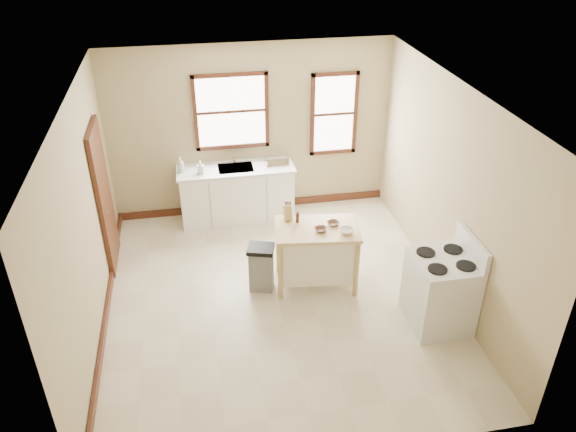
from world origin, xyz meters
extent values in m
plane|color=beige|center=(0.00, 0.00, 0.00)|extent=(5.00, 5.00, 0.00)
plane|color=white|center=(0.00, 0.00, 2.80)|extent=(5.00, 5.00, 0.00)
cube|color=tan|center=(0.00, 2.50, 1.40)|extent=(4.50, 0.04, 2.80)
cube|color=tan|center=(-2.25, 0.00, 1.40)|extent=(0.04, 5.00, 2.80)
cube|color=tan|center=(2.25, 0.00, 1.40)|extent=(0.04, 5.00, 2.80)
cube|color=#3F1611|center=(-2.21, 1.30, 1.05)|extent=(0.06, 0.90, 2.10)
cube|color=#3F1611|center=(0.00, 2.47, 0.06)|extent=(4.50, 0.04, 0.12)
cube|color=#3F1611|center=(-2.22, 0.00, 0.06)|extent=(0.04, 5.00, 0.12)
cylinder|color=silver|center=(-0.30, 2.38, 1.03)|extent=(0.03, 0.03, 0.22)
imported|color=#B2B2B2|center=(-1.15, 2.19, 1.05)|extent=(0.12, 0.12, 0.25)
imported|color=#B2B2B2|center=(-0.85, 2.10, 1.02)|extent=(0.10, 0.10, 0.20)
cylinder|color=#3B1D10|center=(0.34, 0.42, 0.98)|extent=(0.06, 0.06, 0.15)
imported|color=brown|center=(0.60, 0.15, 0.92)|extent=(0.17, 0.17, 0.04)
imported|color=brown|center=(0.80, 0.27, 0.92)|extent=(0.20, 0.20, 0.04)
imported|color=white|center=(0.92, 0.04, 0.93)|extent=(0.23, 0.23, 0.06)
camera|label=1|loc=(-0.94, -5.85, 4.78)|focal=35.00mm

